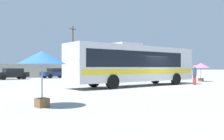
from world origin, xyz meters
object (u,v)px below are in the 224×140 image
attendant_by_bus_door (195,74)px  utility_pole_near (73,50)px  parked_car_third_dark_blue (55,73)px  vendor_umbrella_near_gate_blue (42,59)px  coach_bus_silver_yellow (134,63)px  parked_car_second_black (12,74)px  vendor_umbrella_secondary_pink (201,66)px

attendant_by_bus_door → utility_pole_near: size_ratio=0.18×
attendant_by_bus_door → parked_car_third_dark_blue: size_ratio=0.43×
vendor_umbrella_near_gate_blue → utility_pole_near: size_ratio=0.23×
attendant_by_bus_door → parked_car_third_dark_blue: 21.58m
attendant_by_bus_door → coach_bus_silver_yellow: bearing=152.2°
attendant_by_bus_door → parked_car_third_dark_blue: attendant_by_bus_door is taller
vendor_umbrella_near_gate_blue → parked_car_second_black: size_ratio=0.54×
attendant_by_bus_door → vendor_umbrella_near_gate_blue: size_ratio=0.79×
vendor_umbrella_near_gate_blue → utility_pole_near: bearing=55.2°
attendant_by_bus_door → utility_pole_near: bearing=78.2°
vendor_umbrella_near_gate_blue → parked_car_second_black: bearing=72.4°
parked_car_second_black → vendor_umbrella_near_gate_blue: bearing=-107.6°
utility_pole_near → vendor_umbrella_near_gate_blue: bearing=-124.8°
parked_car_second_black → parked_car_third_dark_blue: 6.49m
vendor_umbrella_near_gate_blue → vendor_umbrella_secondary_pink: size_ratio=1.08×
parked_car_second_black → parked_car_third_dark_blue: bearing=3.0°
vendor_umbrella_near_gate_blue → parked_car_third_dark_blue: (14.03, 24.11, -1.12)m
coach_bus_silver_yellow → utility_pole_near: utility_pole_near is taller
coach_bus_silver_yellow → vendor_umbrella_near_gate_blue: (-10.82, -5.25, -0.00)m
coach_bus_silver_yellow → vendor_umbrella_near_gate_blue: 12.03m
parked_car_third_dark_blue → attendant_by_bus_door: bearing=-85.2°
coach_bus_silver_yellow → parked_car_second_black: 18.84m
attendant_by_bus_door → parked_car_second_black: size_ratio=0.42×
coach_bus_silver_yellow → vendor_umbrella_secondary_pink: coach_bus_silver_yellow is taller
vendor_umbrella_secondary_pink → utility_pole_near: size_ratio=0.22×
attendant_by_bus_door → vendor_umbrella_near_gate_blue: 16.06m
parked_car_second_black → utility_pole_near: 16.70m
coach_bus_silver_yellow → vendor_umbrella_near_gate_blue: bearing=-154.1°
vendor_umbrella_near_gate_blue → vendor_umbrella_secondary_pink: vendor_umbrella_near_gate_blue is taller
parked_car_third_dark_blue → parked_car_second_black: bearing=-177.0°
parked_car_second_black → parked_car_third_dark_blue: size_ratio=1.02×
parked_car_second_black → parked_car_third_dark_blue: same height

